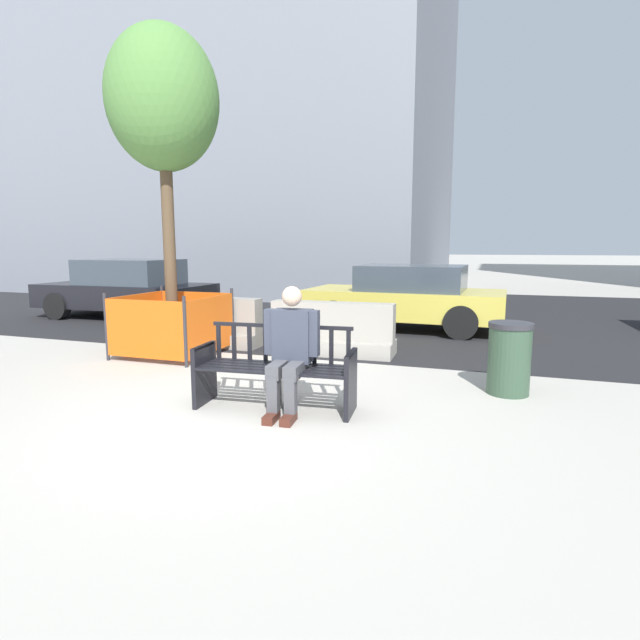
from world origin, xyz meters
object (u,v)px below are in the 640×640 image
street_tree (163,102)px  trash_bin (509,358)px  jersey_barrier_left (208,325)px  construction_fence (173,323)px  car_taxi_near (406,297)px  seated_person (290,347)px  street_bench (276,372)px  jersey_barrier_centre (332,333)px  car_sedan_far (127,289)px

street_tree → trash_bin: bearing=-6.6°
jersey_barrier_left → construction_fence: size_ratio=1.40×
construction_fence → car_taxi_near: (3.13, 3.73, 0.16)m
seated_person → street_tree: street_tree is taller
street_tree → car_taxi_near: street_tree is taller
car_taxi_near → street_bench: bearing=-94.9°
jersey_barrier_left → car_taxi_near: size_ratio=0.49×
street_tree → trash_bin: size_ratio=5.85×
jersey_barrier_centre → trash_bin: trash_bin is taller
street_bench → car_sedan_far: 8.08m
jersey_barrier_centre → jersey_barrier_left: (-2.32, 0.05, 0.00)m
street_tree → car_taxi_near: (3.13, 3.73, -3.19)m
seated_person → trash_bin: size_ratio=1.55×
street_bench → construction_fence: (-2.65, 1.94, 0.12)m
car_sedan_far → construction_fence: bearing=-42.4°
seated_person → construction_fence: size_ratio=0.92×
jersey_barrier_centre → car_sedan_far: car_sedan_far is taller
street_tree → jersey_barrier_left: bearing=84.6°
construction_fence → trash_bin: bearing=-6.6°
construction_fence → car_sedan_far: (-3.55, 3.24, 0.19)m
car_taxi_near → trash_bin: bearing=-66.2°
seated_person → jersey_barrier_left: seated_person is taller
construction_fence → car_taxi_near: size_ratio=0.35×
street_bench → jersey_barrier_left: size_ratio=0.86×
street_bench → trash_bin: (2.38, 1.36, 0.03)m
car_sedan_far → seated_person: bearing=-39.3°
jersey_barrier_centre → car_taxi_near: size_ratio=0.49×
street_bench → construction_fence: size_ratio=1.20×
construction_fence → trash_bin: (5.03, -0.58, -0.09)m
jersey_barrier_left → trash_bin: size_ratio=2.36×
car_sedan_far → trash_bin: bearing=-24.0°
car_sedan_far → jersey_barrier_centre: bearing=-21.7°
trash_bin → seated_person: bearing=-147.5°
jersey_barrier_centre → car_taxi_near: bearing=75.7°
seated_person → street_bench: bearing=167.7°
street_bench → seated_person: seated_person is taller
seated_person → car_sedan_far: (-6.38, 5.22, 0.01)m
street_bench → car_sedan_far: bearing=140.1°
jersey_barrier_centre → street_tree: bearing=-160.3°
jersey_barrier_left → car_taxi_near: bearing=42.7°
car_taxi_near → trash_bin: 4.71m
jersey_barrier_left → construction_fence: bearing=-95.4°
street_bench → seated_person: 0.35m
trash_bin → construction_fence: bearing=173.4°
jersey_barrier_centre → car_sedan_far: bearing=158.3°
trash_bin → jersey_barrier_left: bearing=163.2°
street_bench → street_tree: (-2.65, 1.94, 3.47)m
car_taxi_near → street_tree: bearing=-130.0°
seated_person → street_tree: (-2.83, 1.98, 3.18)m
seated_person → car_sedan_far: 8.25m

